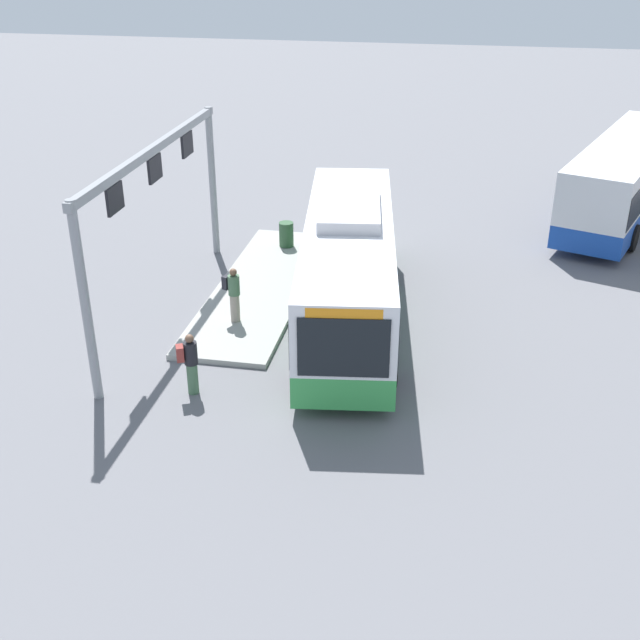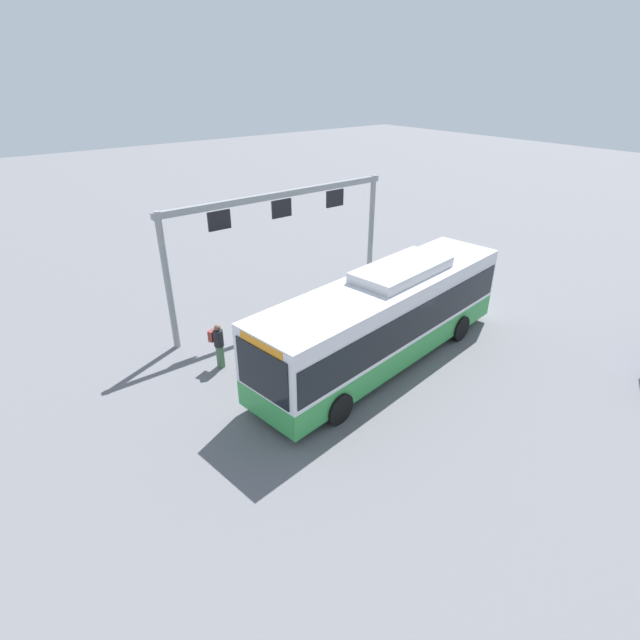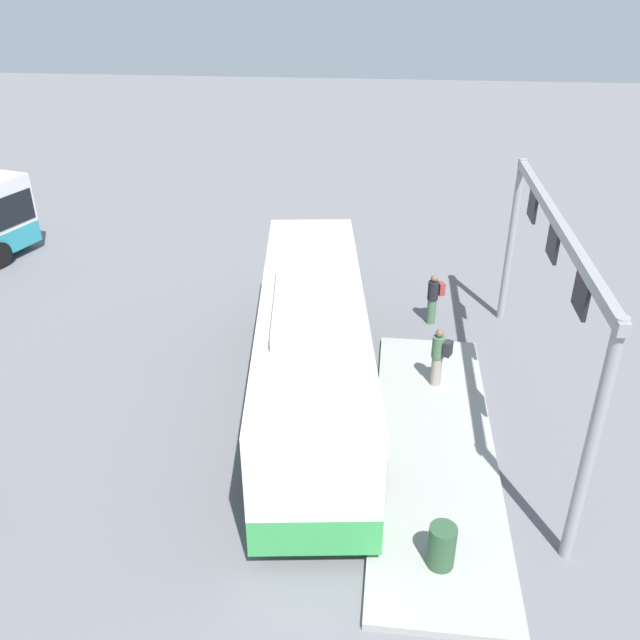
{
  "view_description": "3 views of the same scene",
  "coord_description": "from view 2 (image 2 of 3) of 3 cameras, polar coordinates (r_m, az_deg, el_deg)",
  "views": [
    {
      "loc": [
        21.13,
        3.15,
        10.79
      ],
      "look_at": [
        2.67,
        -0.34,
        1.29
      ],
      "focal_mm": 44.56,
      "sensor_mm": 36.0,
      "label": 1
    },
    {
      "loc": [
        11.04,
        10.4,
        9.41
      ],
      "look_at": [
        1.6,
        -1.6,
        1.49
      ],
      "focal_mm": 27.26,
      "sensor_mm": 36.0,
      "label": 2
    },
    {
      "loc": [
        -14.05,
        -1.84,
        9.96
      ],
      "look_at": [
        1.11,
        -0.06,
        1.85
      ],
      "focal_mm": 36.66,
      "sensor_mm": 36.0,
      "label": 3
    }
  ],
  "objects": [
    {
      "name": "ground_plane",
      "position": [
        17.85,
        7.27,
        -4.64
      ],
      "size": [
        120.0,
        120.0,
        0.0
      ],
      "primitive_type": "plane",
      "color": "slate"
    },
    {
      "name": "platform_curb",
      "position": [
        20.74,
        4.52,
        0.59
      ],
      "size": [
        10.0,
        2.8,
        0.16
      ],
      "primitive_type": "cube",
      "color": "#9E9E99",
      "rests_on": "ground"
    },
    {
      "name": "bus_main",
      "position": [
        16.97,
        7.64,
        0.56
      ],
      "size": [
        11.22,
        3.95,
        3.46
      ],
      "rotation": [
        0.0,
        0.0,
        0.13
      ],
      "color": "green",
      "rests_on": "ground"
    },
    {
      "name": "person_boarding",
      "position": [
        17.25,
        -11.84,
        -2.82
      ],
      "size": [
        0.5,
        0.6,
        1.67
      ],
      "rotation": [
        0.0,
        0.0,
        1.99
      ],
      "color": "#476B4C",
      "rests_on": "ground"
    },
    {
      "name": "person_waiting_near",
      "position": [
        18.9,
        -1.53,
        1.16
      ],
      "size": [
        0.5,
        0.6,
        1.67
      ],
      "rotation": [
        0.0,
        0.0,
        1.14
      ],
      "color": "gray",
      "rests_on": "platform_curb"
    },
    {
      "name": "platform_sign_gantry",
      "position": [
        19.91,
        -4.46,
        10.99
      ],
      "size": [
        10.36,
        0.24,
        5.2
      ],
      "color": "gray",
      "rests_on": "ground"
    },
    {
      "name": "trash_bin",
      "position": [
        22.84,
        11.2,
        4.21
      ],
      "size": [
        0.52,
        0.52,
        0.9
      ],
      "primitive_type": "cylinder",
      "color": "#2D5133",
      "rests_on": "platform_curb"
    }
  ]
}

